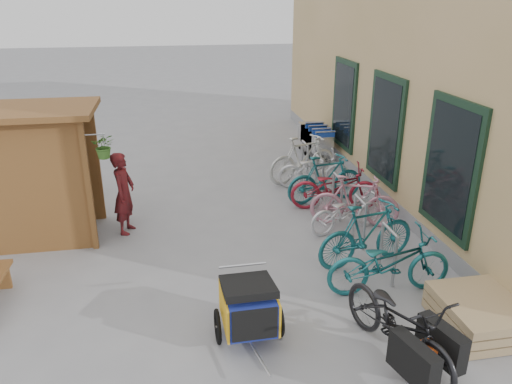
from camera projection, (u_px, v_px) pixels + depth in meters
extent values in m
plane|color=gray|center=(241.00, 292.00, 7.48)|extent=(80.00, 80.00, 0.00)
cube|color=tan|center=(491.00, 26.00, 11.39)|extent=(6.00, 13.00, 7.00)
cube|color=gray|center=(358.00, 172.00, 12.14)|extent=(0.18, 13.00, 0.30)
cube|color=black|center=(451.00, 167.00, 7.93)|extent=(0.06, 1.50, 2.20)
cube|color=black|center=(449.00, 168.00, 7.92)|extent=(0.02, 1.25, 1.95)
cube|color=black|center=(385.00, 129.00, 10.21)|extent=(0.06, 1.50, 2.20)
cube|color=black|center=(384.00, 129.00, 10.21)|extent=(0.02, 1.25, 1.95)
cube|color=black|center=(344.00, 104.00, 12.50)|extent=(0.06, 1.50, 2.20)
cube|color=black|center=(343.00, 104.00, 12.50)|extent=(0.02, 1.25, 1.95)
cube|color=brown|center=(89.00, 187.00, 8.37)|extent=(0.09, 0.09, 2.30)
cube|color=brown|center=(97.00, 163.00, 9.56)|extent=(0.09, 0.09, 2.30)
cube|color=brown|center=(32.00, 190.00, 8.25)|extent=(1.80, 0.05, 2.30)
cube|color=brown|center=(48.00, 166.00, 9.39)|extent=(1.80, 0.05, 2.30)
cube|color=brown|center=(29.00, 110.00, 8.38)|extent=(2.15, 1.65, 0.10)
cube|color=brown|center=(31.00, 191.00, 8.88)|extent=(1.30, 1.15, 0.04)
cube|color=brown|center=(25.00, 159.00, 8.66)|extent=(1.30, 1.15, 0.04)
cylinder|color=#A5A8AD|center=(93.00, 135.00, 8.07)|extent=(0.36, 0.02, 0.02)
imported|color=#3A6B25|center=(104.00, 146.00, 8.17)|extent=(0.38, 0.33, 0.42)
cylinder|color=#A5A8AD|center=(395.00, 262.00, 7.48)|extent=(0.05, 0.05, 0.84)
cylinder|color=#A5A8AD|center=(381.00, 247.00, 7.94)|extent=(0.05, 0.05, 0.84)
cylinder|color=#A5A8AD|center=(390.00, 230.00, 7.56)|extent=(0.05, 0.50, 0.05)
cylinder|color=#A5A8AD|center=(364.00, 228.00, 8.58)|extent=(0.05, 0.05, 0.84)
cylinder|color=#A5A8AD|center=(354.00, 216.00, 9.04)|extent=(0.05, 0.05, 0.84)
cylinder|color=#A5A8AD|center=(361.00, 200.00, 8.65)|extent=(0.05, 0.50, 0.05)
cylinder|color=#A5A8AD|center=(341.00, 202.00, 9.68)|extent=(0.05, 0.05, 0.84)
cylinder|color=#A5A8AD|center=(333.00, 192.00, 10.13)|extent=(0.05, 0.05, 0.84)
cylinder|color=#A5A8AD|center=(338.00, 177.00, 9.75)|extent=(0.05, 0.50, 0.05)
cylinder|color=#A5A8AD|center=(323.00, 181.00, 10.78)|extent=(0.05, 0.05, 0.84)
cylinder|color=#A5A8AD|center=(316.00, 173.00, 11.23)|extent=(0.05, 0.05, 0.84)
cylinder|color=#A5A8AD|center=(320.00, 159.00, 10.85)|extent=(0.05, 0.50, 0.05)
cylinder|color=#A5A8AD|center=(308.00, 163.00, 11.87)|extent=(0.05, 0.05, 0.84)
cylinder|color=#A5A8AD|center=(302.00, 157.00, 12.33)|extent=(0.05, 0.05, 0.84)
cylinder|color=#A5A8AD|center=(305.00, 144.00, 11.95)|extent=(0.05, 0.50, 0.05)
cube|color=tan|center=(478.00, 323.00, 6.67)|extent=(1.00, 1.20, 0.12)
cube|color=tan|center=(480.00, 314.00, 6.62)|extent=(1.00, 1.20, 0.12)
cube|color=tan|center=(481.00, 305.00, 6.57)|extent=(1.00, 1.20, 0.12)
cube|color=silver|center=(320.00, 142.00, 13.13)|extent=(0.50, 0.78, 0.48)
cube|color=#173897|center=(325.00, 134.00, 12.65)|extent=(0.50, 0.04, 0.16)
cylinder|color=silver|center=(326.00, 132.00, 12.60)|extent=(0.53, 0.03, 0.03)
cylinder|color=black|center=(315.00, 164.00, 12.98)|extent=(0.04, 0.11, 0.11)
cube|color=silver|center=(316.00, 139.00, 13.42)|extent=(0.50, 0.78, 0.48)
cube|color=#173897|center=(321.00, 131.00, 12.94)|extent=(0.50, 0.04, 0.16)
cylinder|color=silver|center=(322.00, 129.00, 12.89)|extent=(0.53, 0.03, 0.03)
cylinder|color=black|center=(312.00, 160.00, 13.27)|extent=(0.04, 0.11, 0.11)
cube|color=silver|center=(313.00, 136.00, 13.71)|extent=(0.50, 0.78, 0.48)
cube|color=#173897|center=(318.00, 128.00, 13.23)|extent=(0.50, 0.04, 0.16)
cylinder|color=silver|center=(318.00, 126.00, 13.19)|extent=(0.53, 0.03, 0.03)
cylinder|color=black|center=(309.00, 157.00, 13.57)|extent=(0.04, 0.11, 0.11)
cube|color=silver|center=(310.00, 133.00, 14.00)|extent=(0.50, 0.78, 0.48)
cube|color=#173897|center=(314.00, 125.00, 13.53)|extent=(0.50, 0.04, 0.16)
cylinder|color=silver|center=(315.00, 123.00, 13.48)|extent=(0.53, 0.03, 0.03)
cylinder|color=black|center=(305.00, 153.00, 13.86)|extent=(0.04, 0.11, 0.11)
cube|color=navy|center=(249.00, 307.00, 6.35)|extent=(0.61, 0.80, 0.46)
cube|color=gold|center=(224.00, 310.00, 6.29)|extent=(0.04, 0.79, 0.46)
cube|color=gold|center=(273.00, 304.00, 6.41)|extent=(0.04, 0.79, 0.46)
cube|color=black|center=(255.00, 325.00, 5.96)|extent=(0.56, 0.04, 0.42)
cube|color=black|center=(248.00, 286.00, 6.29)|extent=(0.67, 0.77, 0.22)
torus|color=black|center=(218.00, 327.00, 6.36)|extent=(0.06, 0.46, 0.46)
torus|color=black|center=(279.00, 319.00, 6.51)|extent=(0.06, 0.46, 0.46)
cylinder|color=#B7B7BC|center=(259.00, 357.00, 5.82)|extent=(0.04, 0.67, 0.03)
cylinder|color=#B7B7BC|center=(243.00, 265.00, 6.61)|extent=(0.64, 0.04, 0.03)
imported|color=black|center=(398.00, 322.00, 5.96)|extent=(1.15, 2.04, 1.01)
cube|color=black|center=(413.00, 361.00, 5.42)|extent=(0.34, 0.67, 0.45)
cube|color=black|center=(441.00, 343.00, 5.70)|extent=(0.34, 0.67, 0.45)
cube|color=#D54914|center=(428.00, 348.00, 5.54)|extent=(0.16, 0.20, 0.12)
imported|color=maroon|center=(124.00, 193.00, 9.13)|extent=(0.52, 0.65, 1.55)
imported|color=#1A6168|center=(389.00, 262.00, 7.32)|extent=(1.90, 0.71, 0.99)
imported|color=#1A6168|center=(367.00, 234.00, 8.10)|extent=(1.87, 0.90, 1.08)
imported|color=silver|center=(346.00, 211.00, 9.29)|extent=(1.61, 0.89, 0.80)
imported|color=#BF7B8E|center=(355.00, 201.00, 9.47)|extent=(1.75, 0.98, 1.01)
imported|color=maroon|center=(335.00, 187.00, 10.24)|extent=(1.90, 0.94, 0.96)
imported|color=#1A6168|center=(325.00, 179.00, 10.58)|extent=(1.79, 0.76, 1.04)
imported|color=silver|center=(314.00, 169.00, 11.42)|extent=(1.72, 0.78, 0.87)
imported|color=silver|center=(303.00, 159.00, 11.76)|extent=(1.93, 1.12, 1.12)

